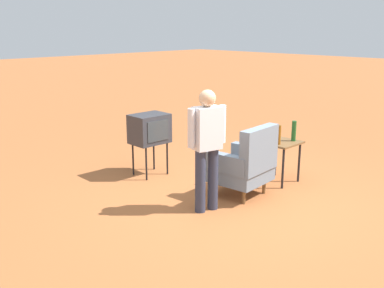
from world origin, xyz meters
name	(u,v)px	position (x,y,z in m)	size (l,w,h in m)	color
ground_plane	(235,201)	(0.00, 0.00, 0.00)	(60.00, 60.00, 0.00)	#AD6033
armchair	(246,163)	(-0.25, -0.03, 0.50)	(0.84, 0.84, 1.06)	brown
side_table	(280,147)	(-1.13, -0.05, 0.57)	(0.56, 0.56, 0.67)	black
tv_on_stand	(150,129)	(0.11, -1.76, 0.78)	(0.61, 0.46, 1.03)	black
person_standing	(207,143)	(0.53, -0.06, 0.94)	(0.56, 0.30, 1.64)	#2D3347
bottle_tall_amber	(279,135)	(-0.95, 0.04, 0.82)	(0.07, 0.07, 0.30)	brown
soda_can_red	(265,138)	(-0.93, -0.19, 0.73)	(0.07, 0.07, 0.12)	red
bottle_wine_green	(294,131)	(-1.30, 0.08, 0.83)	(0.07, 0.07, 0.32)	#1E5623
soda_can_blue	(271,134)	(-1.19, -0.27, 0.73)	(0.07, 0.07, 0.12)	blue
flower_vase	(272,134)	(-0.91, -0.06, 0.81)	(0.15, 0.10, 0.27)	silver
shrub_mid	(151,126)	(-1.66, -3.89, 0.23)	(0.60, 0.60, 0.46)	olive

